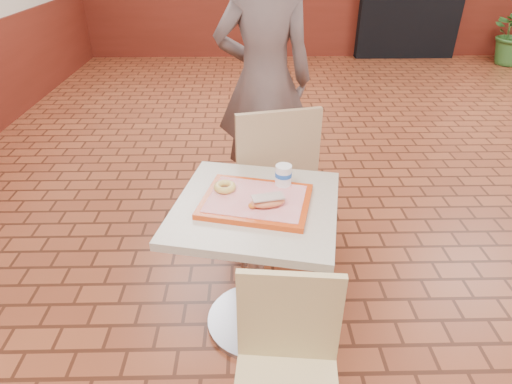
{
  "coord_description": "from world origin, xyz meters",
  "views": [
    {
      "loc": [
        -1.4,
        -2.35,
        1.76
      ],
      "look_at": [
        -1.36,
        -0.77,
        0.8
      ],
      "focal_mm": 30.0,
      "sensor_mm": 36.0,
      "label": 1
    }
  ],
  "objects_px": {
    "chair_main_front": "(287,369)",
    "serving_tray": "(256,201)",
    "chair_main_back": "(271,175)",
    "paper_cup": "(283,175)",
    "long_john_donut": "(267,202)",
    "ring_donut": "(225,187)",
    "main_table": "(256,247)",
    "customer": "(264,81)"
  },
  "relations": [
    {
      "from": "ring_donut",
      "to": "paper_cup",
      "type": "xyz_separation_m",
      "value": [
        0.27,
        0.05,
        0.03
      ]
    },
    {
      "from": "ring_donut",
      "to": "long_john_donut",
      "type": "bearing_deg",
      "value": -36.74
    },
    {
      "from": "chair_main_back",
      "to": "serving_tray",
      "type": "distance_m",
      "value": 0.64
    },
    {
      "from": "serving_tray",
      "to": "main_table",
      "type": "bearing_deg",
      "value": -153.43
    },
    {
      "from": "long_john_donut",
      "to": "ring_donut",
      "type": "bearing_deg",
      "value": 143.26
    },
    {
      "from": "main_table",
      "to": "chair_main_front",
      "type": "relative_size",
      "value": 0.93
    },
    {
      "from": "customer",
      "to": "ring_donut",
      "type": "relative_size",
      "value": 18.08
    },
    {
      "from": "main_table",
      "to": "ring_donut",
      "type": "bearing_deg",
      "value": 152.26
    },
    {
      "from": "ring_donut",
      "to": "paper_cup",
      "type": "relative_size",
      "value": 1.05
    },
    {
      "from": "chair_main_front",
      "to": "chair_main_back",
      "type": "height_order",
      "value": "chair_main_back"
    },
    {
      "from": "ring_donut",
      "to": "paper_cup",
      "type": "height_order",
      "value": "paper_cup"
    },
    {
      "from": "main_table",
      "to": "chair_main_back",
      "type": "height_order",
      "value": "chair_main_back"
    },
    {
      "from": "serving_tray",
      "to": "long_john_donut",
      "type": "distance_m",
      "value": 0.09
    },
    {
      "from": "chair_main_front",
      "to": "serving_tray",
      "type": "distance_m",
      "value": 0.7
    },
    {
      "from": "customer",
      "to": "paper_cup",
      "type": "relative_size",
      "value": 19.03
    },
    {
      "from": "long_john_donut",
      "to": "paper_cup",
      "type": "xyz_separation_m",
      "value": [
        0.08,
        0.18,
        0.03
      ]
    },
    {
      "from": "main_table",
      "to": "ring_donut",
      "type": "height_order",
      "value": "ring_donut"
    },
    {
      "from": "main_table",
      "to": "paper_cup",
      "type": "height_order",
      "value": "paper_cup"
    },
    {
      "from": "chair_main_back",
      "to": "ring_donut",
      "type": "distance_m",
      "value": 0.62
    },
    {
      "from": "customer",
      "to": "chair_main_back",
      "type": "bearing_deg",
      "value": 90.62
    },
    {
      "from": "chair_main_back",
      "to": "ring_donut",
      "type": "height_order",
      "value": "chair_main_back"
    },
    {
      "from": "serving_tray",
      "to": "ring_donut",
      "type": "relative_size",
      "value": 4.6
    },
    {
      "from": "customer",
      "to": "chair_main_front",
      "type": "bearing_deg",
      "value": 89.21
    },
    {
      "from": "chair_main_back",
      "to": "paper_cup",
      "type": "relative_size",
      "value": 10.41
    },
    {
      "from": "chair_main_back",
      "to": "paper_cup",
      "type": "bearing_deg",
      "value": 80.56
    },
    {
      "from": "paper_cup",
      "to": "long_john_donut",
      "type": "bearing_deg",
      "value": -114.13
    },
    {
      "from": "chair_main_front",
      "to": "chair_main_back",
      "type": "distance_m",
      "value": 1.22
    },
    {
      "from": "chair_main_front",
      "to": "ring_donut",
      "type": "height_order",
      "value": "ring_donut"
    },
    {
      "from": "chair_main_front",
      "to": "chair_main_back",
      "type": "relative_size",
      "value": 0.81
    },
    {
      "from": "main_table",
      "to": "paper_cup",
      "type": "distance_m",
      "value": 0.37
    },
    {
      "from": "chair_main_back",
      "to": "ring_donut",
      "type": "relative_size",
      "value": 9.89
    },
    {
      "from": "chair_main_front",
      "to": "ring_donut",
      "type": "relative_size",
      "value": 7.98
    },
    {
      "from": "ring_donut",
      "to": "long_john_donut",
      "type": "xyz_separation_m",
      "value": [
        0.18,
        -0.14,
        0.01
      ]
    },
    {
      "from": "chair_main_back",
      "to": "serving_tray",
      "type": "relative_size",
      "value": 2.15
    },
    {
      "from": "customer",
      "to": "long_john_donut",
      "type": "xyz_separation_m",
      "value": [
        -0.04,
        -1.33,
        -0.11
      ]
    },
    {
      "from": "customer",
      "to": "paper_cup",
      "type": "distance_m",
      "value": 1.15
    },
    {
      "from": "main_table",
      "to": "long_john_donut",
      "type": "relative_size",
      "value": 4.52
    },
    {
      "from": "chair_main_front",
      "to": "chair_main_back",
      "type": "xyz_separation_m",
      "value": [
        0.01,
        1.22,
        0.11
      ]
    },
    {
      "from": "main_table",
      "to": "customer",
      "type": "height_order",
      "value": "customer"
    },
    {
      "from": "main_table",
      "to": "chair_main_front",
      "type": "height_order",
      "value": "chair_main_front"
    },
    {
      "from": "paper_cup",
      "to": "chair_main_front",
      "type": "bearing_deg",
      "value": -92.41
    },
    {
      "from": "chair_main_back",
      "to": "chair_main_front",
      "type": "bearing_deg",
      "value": 77.28
    }
  ]
}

